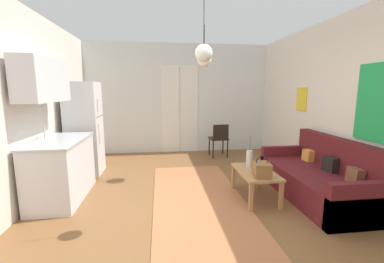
{
  "coord_description": "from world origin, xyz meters",
  "views": [
    {
      "loc": [
        -0.49,
        -3.05,
        1.63
      ],
      "look_at": [
        0.08,
        1.35,
        0.88
      ],
      "focal_mm": 23.43,
      "sensor_mm": 36.0,
      "label": 1
    }
  ],
  "objects_px": {
    "couch": "(320,179)",
    "coffee_table": "(256,175)",
    "refrigerator": "(84,129)",
    "handbag": "(262,170)",
    "bamboo_vase": "(249,158)",
    "pendant_lamp_far": "(204,60)",
    "pendant_lamp_near": "(204,53)",
    "accent_chair": "(219,138)"
  },
  "relations": [
    {
      "from": "refrigerator",
      "to": "pendant_lamp_far",
      "type": "relative_size",
      "value": 2.37
    },
    {
      "from": "couch",
      "to": "handbag",
      "type": "height_order",
      "value": "couch"
    },
    {
      "from": "coffee_table",
      "to": "accent_chair",
      "type": "distance_m",
      "value": 2.38
    },
    {
      "from": "handbag",
      "to": "pendant_lamp_far",
      "type": "xyz_separation_m",
      "value": [
        -0.55,
        1.49,
        1.63
      ]
    },
    {
      "from": "coffee_table",
      "to": "refrigerator",
      "type": "xyz_separation_m",
      "value": [
        -2.85,
        1.55,
        0.51
      ]
    },
    {
      "from": "refrigerator",
      "to": "accent_chair",
      "type": "height_order",
      "value": "refrigerator"
    },
    {
      "from": "handbag",
      "to": "accent_chair",
      "type": "bearing_deg",
      "value": 89.35
    },
    {
      "from": "refrigerator",
      "to": "handbag",
      "type": "bearing_deg",
      "value": -32.48
    },
    {
      "from": "coffee_table",
      "to": "refrigerator",
      "type": "distance_m",
      "value": 3.28
    },
    {
      "from": "coffee_table",
      "to": "pendant_lamp_near",
      "type": "distance_m",
      "value": 1.95
    },
    {
      "from": "couch",
      "to": "coffee_table",
      "type": "relative_size",
      "value": 2.23
    },
    {
      "from": "coffee_table",
      "to": "pendant_lamp_near",
      "type": "bearing_deg",
      "value": -151.79
    },
    {
      "from": "handbag",
      "to": "accent_chair",
      "type": "xyz_separation_m",
      "value": [
        0.03,
        2.64,
        -0.06
      ]
    },
    {
      "from": "handbag",
      "to": "refrigerator",
      "type": "xyz_separation_m",
      "value": [
        -2.83,
        1.8,
        0.35
      ]
    },
    {
      "from": "couch",
      "to": "coffee_table",
      "type": "distance_m",
      "value": 1.01
    },
    {
      "from": "handbag",
      "to": "pendant_lamp_near",
      "type": "distance_m",
      "value": 1.75
    },
    {
      "from": "handbag",
      "to": "accent_chair",
      "type": "height_order",
      "value": "accent_chair"
    },
    {
      "from": "pendant_lamp_far",
      "to": "coffee_table",
      "type": "bearing_deg",
      "value": -65.18
    },
    {
      "from": "couch",
      "to": "coffee_table",
      "type": "xyz_separation_m",
      "value": [
        -1.0,
        0.06,
        0.1
      ]
    },
    {
      "from": "pendant_lamp_near",
      "to": "accent_chair",
      "type": "bearing_deg",
      "value": 72.57
    },
    {
      "from": "coffee_table",
      "to": "couch",
      "type": "bearing_deg",
      "value": -3.68
    },
    {
      "from": "coffee_table",
      "to": "refrigerator",
      "type": "height_order",
      "value": "refrigerator"
    },
    {
      "from": "refrigerator",
      "to": "pendant_lamp_near",
      "type": "xyz_separation_m",
      "value": [
        1.96,
        -2.02,
        1.16
      ]
    },
    {
      "from": "pendant_lamp_near",
      "to": "pendant_lamp_far",
      "type": "relative_size",
      "value": 1.13
    },
    {
      "from": "handbag",
      "to": "pendant_lamp_near",
      "type": "bearing_deg",
      "value": -165.81
    },
    {
      "from": "coffee_table",
      "to": "pendant_lamp_near",
      "type": "xyz_separation_m",
      "value": [
        -0.88,
        -0.47,
        1.67
      ]
    },
    {
      "from": "pendant_lamp_near",
      "to": "pendant_lamp_far",
      "type": "distance_m",
      "value": 1.74
    },
    {
      "from": "coffee_table",
      "to": "pendant_lamp_far",
      "type": "height_order",
      "value": "pendant_lamp_far"
    },
    {
      "from": "bamboo_vase",
      "to": "accent_chair",
      "type": "height_order",
      "value": "bamboo_vase"
    },
    {
      "from": "handbag",
      "to": "pendant_lamp_far",
      "type": "bearing_deg",
      "value": 110.38
    },
    {
      "from": "bamboo_vase",
      "to": "coffee_table",
      "type": "bearing_deg",
      "value": -83.9
    },
    {
      "from": "bamboo_vase",
      "to": "handbag",
      "type": "distance_m",
      "value": 0.47
    },
    {
      "from": "coffee_table",
      "to": "pendant_lamp_near",
      "type": "relative_size",
      "value": 1.04
    },
    {
      "from": "coffee_table",
      "to": "handbag",
      "type": "relative_size",
      "value": 2.89
    },
    {
      "from": "coffee_table",
      "to": "handbag",
      "type": "distance_m",
      "value": 0.3
    },
    {
      "from": "refrigerator",
      "to": "couch",
      "type": "bearing_deg",
      "value": -22.71
    },
    {
      "from": "handbag",
      "to": "refrigerator",
      "type": "bearing_deg",
      "value": 147.52
    },
    {
      "from": "handbag",
      "to": "refrigerator",
      "type": "height_order",
      "value": "refrigerator"
    },
    {
      "from": "accent_chair",
      "to": "couch",
      "type": "bearing_deg",
      "value": 107.46
    },
    {
      "from": "accent_chair",
      "to": "pendant_lamp_far",
      "type": "xyz_separation_m",
      "value": [
        -0.58,
        -1.15,
        1.69
      ]
    },
    {
      "from": "bamboo_vase",
      "to": "handbag",
      "type": "relative_size",
      "value": 1.58
    },
    {
      "from": "bamboo_vase",
      "to": "refrigerator",
      "type": "distance_m",
      "value": 3.14
    }
  ]
}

